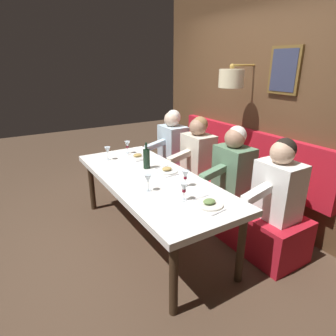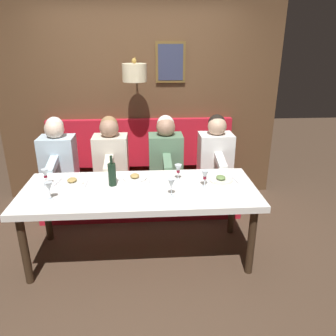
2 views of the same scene
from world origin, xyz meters
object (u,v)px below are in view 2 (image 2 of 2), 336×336
object	(u,v)px
wine_glass_4	(205,175)
wine_bottle	(112,174)
diner_far	(58,153)
wine_glass_3	(45,174)
diner_nearest	(216,150)
wine_glass_0	(49,187)
diner_near	(166,151)
diner_middle	(111,152)
wine_glass_2	(178,169)
dining_table	(140,195)
wine_glass_1	(171,184)

from	to	relation	value
wine_glass_4	wine_bottle	world-z (taller)	wine_bottle
diner_far	wine_glass_3	distance (m)	0.75
diner_nearest	wine_glass_0	xyz separation A→B (m)	(-1.06, 1.69, 0.04)
diner_near	diner_middle	size ratio (longest dim) A/B	1.00
wine_glass_2	dining_table	bearing A→B (deg)	114.69
diner_nearest	wine_glass_4	xyz separation A→B (m)	(-0.88, 0.29, 0.04)
diner_near	wine_glass_1	distance (m)	1.06
diner_middle	wine_glass_1	world-z (taller)	diner_middle
dining_table	diner_far	world-z (taller)	diner_far
diner_near	wine_glass_2	xyz separation A→B (m)	(-0.71, -0.08, 0.04)
diner_nearest	diner_middle	distance (m)	1.25
dining_table	wine_glass_0	size ratio (longest dim) A/B	13.51
diner_nearest	wine_glass_4	size ratio (longest dim) A/B	4.82
diner_nearest	wine_glass_1	bearing A→B (deg)	149.70
wine_glass_2	wine_glass_4	distance (m)	0.29
diner_middle	diner_far	bearing A→B (deg)	90.00
wine_glass_1	wine_bottle	distance (m)	0.61
diner_near	wine_glass_2	distance (m)	0.71
wine_glass_0	diner_near	bearing A→B (deg)	-45.69
wine_glass_3	wine_bottle	bearing A→B (deg)	-94.28
diner_nearest	wine_glass_4	world-z (taller)	diner_nearest
wine_glass_0	wine_bottle	bearing A→B (deg)	-62.81
diner_nearest	wine_glass_2	distance (m)	0.88
diner_far	wine_glass_4	distance (m)	1.81
diner_nearest	wine_bottle	xyz separation A→B (m)	(-0.79, 1.17, 0.04)
diner_near	wine_glass_3	xyz separation A→B (m)	(-0.74, 1.20, 0.04)
wine_bottle	diner_nearest	bearing A→B (deg)	-55.88
diner_far	wine_glass_1	bearing A→B (deg)	-130.21
dining_table	wine_glass_1	size ratio (longest dim) A/B	13.51
diner_nearest	wine_glass_3	bearing A→B (deg)	112.36
wine_glass_4	wine_glass_2	bearing A→B (deg)	53.37
diner_middle	wine_bottle	xyz separation A→B (m)	(-0.79, -0.09, 0.04)
wine_glass_4	diner_far	bearing A→B (deg)	60.90
diner_far	wine_glass_4	size ratio (longest dim) A/B	4.82
wine_glass_1	wine_glass_3	distance (m)	1.23
wine_glass_1	wine_glass_3	xyz separation A→B (m)	(0.32, 1.19, -0.00)
diner_nearest	wine_glass_2	bearing A→B (deg)	143.48
diner_nearest	wine_glass_2	xyz separation A→B (m)	(-0.71, 0.52, 0.04)
wine_glass_0	wine_bottle	distance (m)	0.58
dining_table	wine_glass_3	size ratio (longest dim) A/B	13.51
wine_glass_4	wine_bottle	bearing A→B (deg)	84.06
diner_near	diner_far	size ratio (longest dim) A/B	1.00
wine_glass_1	wine_glass_3	bearing A→B (deg)	75.08
diner_near	wine_glass_0	world-z (taller)	diner_near
wine_glass_2	wine_glass_3	world-z (taller)	same
wine_glass_0	diner_nearest	bearing A→B (deg)	-57.91
wine_glass_3	wine_glass_1	bearing A→B (deg)	-104.92
wine_glass_2	wine_glass_3	distance (m)	1.28
diner_nearest	wine_glass_1	world-z (taller)	diner_nearest
dining_table	wine_glass_2	world-z (taller)	wine_glass_2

